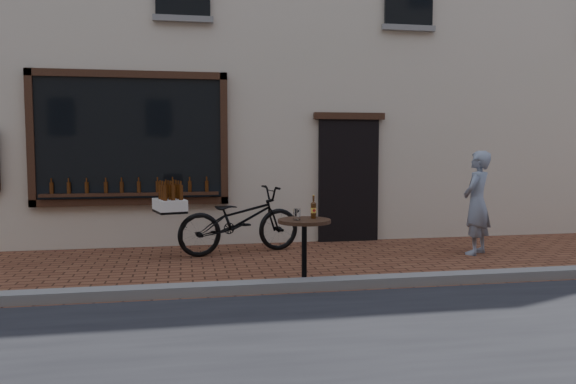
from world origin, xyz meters
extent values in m
plane|color=brown|center=(0.00, 0.00, 0.00)|extent=(90.00, 90.00, 0.00)
cube|color=slate|center=(0.00, 0.20, 0.06)|extent=(90.00, 0.25, 0.12)
cube|color=black|center=(-1.90, 3.45, 1.85)|extent=(3.00, 0.06, 2.00)
cube|color=black|center=(-1.90, 3.43, 2.91)|extent=(3.24, 0.10, 0.12)
cube|color=black|center=(-1.90, 3.43, 0.79)|extent=(3.24, 0.10, 0.12)
cube|color=black|center=(-3.46, 3.43, 1.85)|extent=(0.12, 0.10, 2.24)
cube|color=black|center=(-0.34, 3.43, 1.85)|extent=(0.12, 0.10, 2.24)
cube|color=black|center=(-1.90, 3.38, 0.92)|extent=(2.90, 0.16, 0.05)
cube|color=black|center=(1.90, 3.46, 1.10)|extent=(1.10, 0.10, 2.20)
cube|color=black|center=(1.90, 3.43, 2.26)|extent=(1.30, 0.10, 0.12)
cylinder|color=#3D1C07|center=(-3.15, 3.38, 1.04)|extent=(0.06, 0.06, 0.19)
cylinder|color=#3D1C07|center=(-2.87, 3.38, 1.04)|extent=(0.06, 0.06, 0.19)
cylinder|color=#3D1C07|center=(-2.59, 3.38, 1.04)|extent=(0.06, 0.06, 0.19)
cylinder|color=#3D1C07|center=(-2.32, 3.38, 1.04)|extent=(0.06, 0.06, 0.19)
cylinder|color=#3D1C07|center=(-2.04, 3.38, 1.04)|extent=(0.06, 0.06, 0.19)
cylinder|color=#3D1C07|center=(-1.76, 3.38, 1.04)|extent=(0.06, 0.06, 0.19)
cylinder|color=#3D1C07|center=(-1.48, 3.38, 1.04)|extent=(0.06, 0.06, 0.19)
cylinder|color=#3D1C07|center=(-1.21, 3.38, 1.04)|extent=(0.06, 0.06, 0.19)
cylinder|color=#3D1C07|center=(-0.93, 3.38, 1.04)|extent=(0.06, 0.06, 0.19)
cylinder|color=#3D1C07|center=(-0.65, 3.38, 1.04)|extent=(0.06, 0.06, 0.19)
imported|color=black|center=(-0.16, 2.64, 0.54)|extent=(2.16, 1.22, 1.07)
cube|color=black|center=(-1.25, 2.34, 0.74)|extent=(0.54, 0.66, 0.04)
cube|color=silver|center=(-1.25, 2.34, 0.84)|extent=(0.55, 0.68, 0.17)
cylinder|color=#3D1C07|center=(-1.08, 2.17, 1.04)|extent=(0.07, 0.07, 0.23)
cylinder|color=#3D1C07|center=(-1.19, 2.14, 1.04)|extent=(0.07, 0.07, 0.23)
cylinder|color=#3D1C07|center=(-1.31, 2.11, 1.04)|extent=(0.07, 0.07, 0.23)
cylinder|color=#3D1C07|center=(-1.11, 2.31, 1.04)|extent=(0.07, 0.07, 0.23)
cylinder|color=#3D1C07|center=(-1.23, 2.28, 1.04)|extent=(0.07, 0.07, 0.23)
cylinder|color=#3D1C07|center=(-1.34, 2.24, 1.04)|extent=(0.07, 0.07, 0.23)
cylinder|color=#3D1C07|center=(-1.15, 2.44, 1.04)|extent=(0.07, 0.07, 0.23)
cylinder|color=#3D1C07|center=(-1.27, 2.41, 1.04)|extent=(0.07, 0.07, 0.23)
cylinder|color=#3D1C07|center=(-1.38, 2.38, 1.04)|extent=(0.07, 0.07, 0.23)
cylinder|color=#3D1C07|center=(-1.19, 2.58, 1.04)|extent=(0.07, 0.07, 0.23)
cylinder|color=#3D1C07|center=(-1.30, 2.55, 1.04)|extent=(0.07, 0.07, 0.23)
cylinder|color=black|center=(0.41, 0.35, 0.02)|extent=(0.48, 0.48, 0.03)
cylinder|color=black|center=(0.41, 0.35, 0.41)|extent=(0.06, 0.06, 0.76)
cylinder|color=black|center=(0.41, 0.35, 0.81)|extent=(0.65, 0.65, 0.04)
cylinder|color=gold|center=(0.54, 0.41, 0.93)|extent=(0.07, 0.07, 0.06)
cylinder|color=white|center=(0.30, 0.27, 0.90)|extent=(0.08, 0.08, 0.14)
imported|color=gray|center=(3.55, 1.88, 0.83)|extent=(0.72, 0.69, 1.65)
camera|label=1|loc=(-1.04, -6.29, 1.73)|focal=35.00mm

